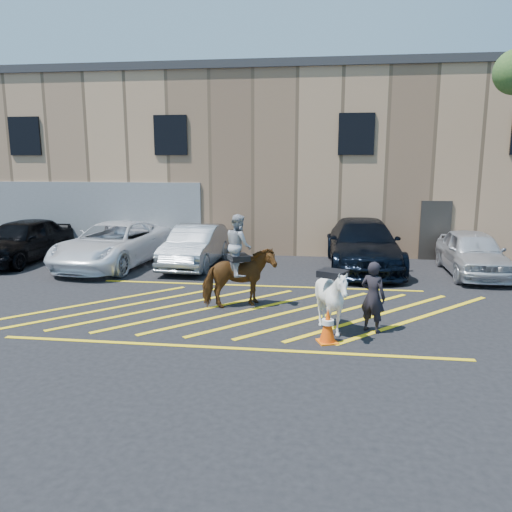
# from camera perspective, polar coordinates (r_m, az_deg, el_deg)

# --- Properties ---
(ground) EXTENTS (90.00, 90.00, 0.00)m
(ground) POSITION_cam_1_polar(r_m,az_deg,el_deg) (12.74, -1.02, -5.90)
(ground) COLOR black
(ground) RESTS_ON ground
(car_black_suv) EXTENTS (2.06, 4.74, 1.59)m
(car_black_suv) POSITION_cam_1_polar(r_m,az_deg,el_deg) (20.09, -25.15, 1.65)
(car_black_suv) COLOR black
(car_black_suv) RESTS_ON ground
(car_white_pickup) EXTENTS (3.18, 5.75, 1.52)m
(car_white_pickup) POSITION_cam_1_polar(r_m,az_deg,el_deg) (18.22, -15.91, 1.30)
(car_white_pickup) COLOR white
(car_white_pickup) RESTS_ON ground
(car_silver_sedan) EXTENTS (1.68, 4.39, 1.43)m
(car_silver_sedan) POSITION_cam_1_polar(r_m,az_deg,el_deg) (17.57, -6.91, 1.14)
(car_silver_sedan) COLOR gray
(car_silver_sedan) RESTS_ON ground
(car_blue_suv) EXTENTS (2.53, 5.75, 1.64)m
(car_blue_suv) POSITION_cam_1_polar(r_m,az_deg,el_deg) (17.52, 12.12, 1.30)
(car_blue_suv) COLOR black
(car_blue_suv) RESTS_ON ground
(car_white_suv) EXTENTS (1.77, 4.27, 1.45)m
(car_white_suv) POSITION_cam_1_polar(r_m,az_deg,el_deg) (17.61, 23.49, 0.36)
(car_white_suv) COLOR silver
(car_white_suv) RESTS_ON ground
(handler) EXTENTS (0.68, 0.62, 1.56)m
(handler) POSITION_cam_1_polar(r_m,az_deg,el_deg) (11.11, 13.22, -4.56)
(handler) COLOR black
(handler) RESTS_ON ground
(warehouse) EXTENTS (32.42, 10.20, 7.30)m
(warehouse) POSITION_cam_1_polar(r_m,az_deg,el_deg) (24.11, 3.24, 10.89)
(warehouse) COLOR tan
(warehouse) RESTS_ON ground
(hatching_zone) EXTENTS (12.60, 5.12, 0.01)m
(hatching_zone) POSITION_cam_1_polar(r_m,az_deg,el_deg) (12.46, -1.22, -6.27)
(hatching_zone) COLOR yellow
(hatching_zone) RESTS_ON ground
(mounted_bay) EXTENTS (1.97, 1.53, 2.37)m
(mounted_bay) POSITION_cam_1_polar(r_m,az_deg,el_deg) (12.55, -1.99, -1.64)
(mounted_bay) COLOR #5C3815
(mounted_bay) RESTS_ON ground
(saddled_white) EXTENTS (1.66, 1.73, 1.49)m
(saddled_white) POSITION_cam_1_polar(r_m,az_deg,el_deg) (10.83, 8.68, -4.95)
(saddled_white) COLOR white
(saddled_white) RESTS_ON ground
(traffic_cone) EXTENTS (0.49, 0.49, 0.73)m
(traffic_cone) POSITION_cam_1_polar(r_m,az_deg,el_deg) (10.40, 8.19, -7.86)
(traffic_cone) COLOR #FF680A
(traffic_cone) RESTS_ON ground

